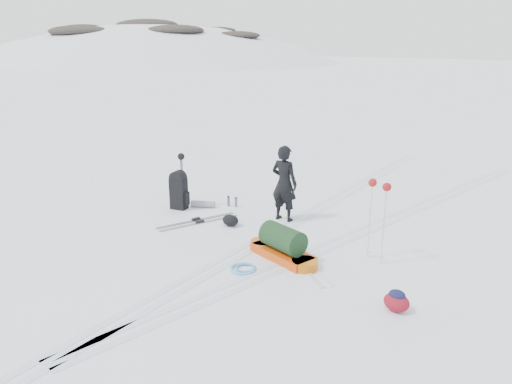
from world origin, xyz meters
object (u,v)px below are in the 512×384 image
Objects in this scene: skier at (284,183)px; pulk_sled at (283,246)px; ski_poles_black at (181,163)px; expedition_rucksack at (182,191)px.

pulk_sled is at bearing 121.01° from skier.
ski_poles_black is (-3.55, 0.86, 0.85)m from pulk_sled.
expedition_rucksack is at bearing 16.32° from skier.
skier reaches higher than ski_poles_black.
pulk_sled is at bearing -5.47° from ski_poles_black.
ski_poles_black reaches higher than pulk_sled.
pulk_sled is 3.75m from ski_poles_black.
skier is at bearing 26.90° from ski_poles_black.
ski_poles_black is at bearing 107.53° from expedition_rucksack.
skier reaches higher than pulk_sled.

